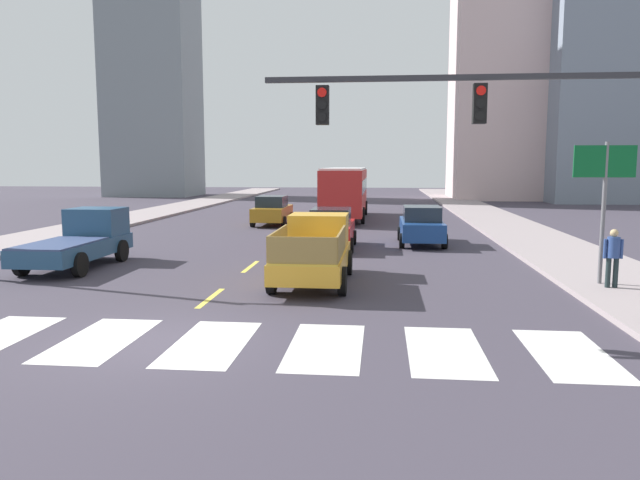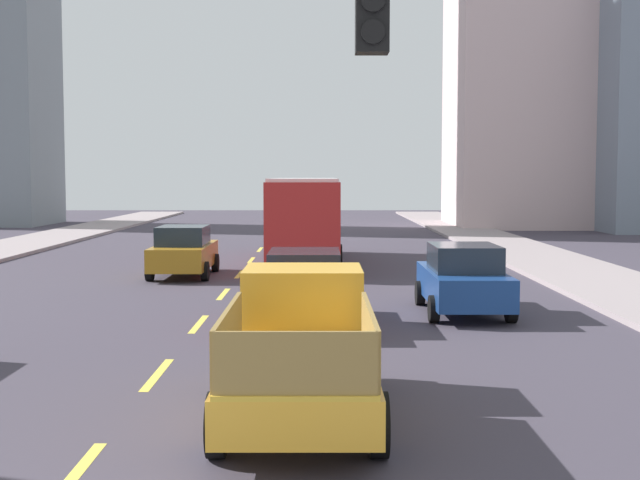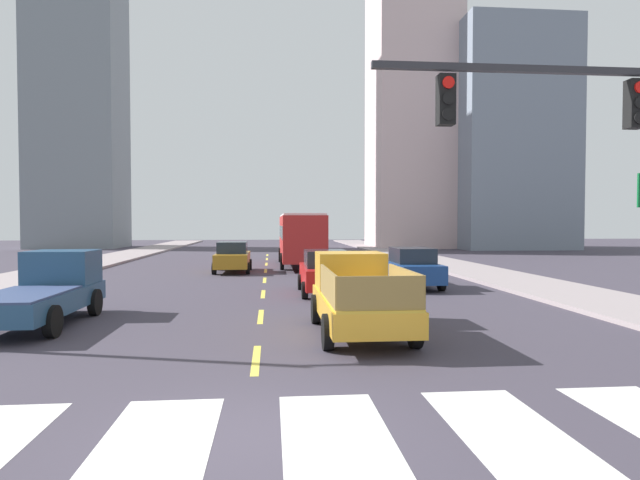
% 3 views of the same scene
% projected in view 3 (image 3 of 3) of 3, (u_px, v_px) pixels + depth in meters
% --- Properties ---
extents(ground_plane, '(160.00, 160.00, 0.00)m').
position_uv_depth(ground_plane, '(248.00, 439.00, 6.88)').
color(ground_plane, '#3D3844').
extents(sidewalk_right, '(3.92, 110.00, 0.15)m').
position_uv_depth(sidewalk_right, '(506.00, 278.00, 25.87)').
color(sidewalk_right, gray).
rests_on(sidewalk_right, ground).
extents(sidewalk_left, '(3.92, 110.00, 0.15)m').
position_uv_depth(sidewalk_left, '(0.00, 284.00, 23.71)').
color(sidewalk_left, gray).
rests_on(sidewalk_left, ground).
extents(crosswalk_stripe_3, '(1.44, 3.22, 0.01)m').
position_uv_depth(crosswalk_stripe_3, '(156.00, 442.00, 6.77)').
color(crosswalk_stripe_3, silver).
rests_on(crosswalk_stripe_3, ground).
extents(crosswalk_stripe_4, '(1.44, 3.22, 0.01)m').
position_uv_depth(crosswalk_stripe_4, '(336.00, 435.00, 6.98)').
color(crosswalk_stripe_4, silver).
rests_on(crosswalk_stripe_4, ground).
extents(crosswalk_stripe_5, '(1.44, 3.22, 0.01)m').
position_uv_depth(crosswalk_stripe_5, '(506.00, 429.00, 7.20)').
color(crosswalk_stripe_5, silver).
rests_on(crosswalk_stripe_5, ground).
extents(lane_dash_0, '(0.16, 2.40, 0.01)m').
position_uv_depth(lane_dash_0, '(256.00, 359.00, 10.86)').
color(lane_dash_0, '#E0CD49').
rests_on(lane_dash_0, ground).
extents(lane_dash_1, '(0.16, 2.40, 0.01)m').
position_uv_depth(lane_dash_1, '(261.00, 316.00, 15.83)').
color(lane_dash_1, '#E0CD49').
rests_on(lane_dash_1, ground).
extents(lane_dash_2, '(0.16, 2.40, 0.01)m').
position_uv_depth(lane_dash_2, '(263.00, 294.00, 20.81)').
color(lane_dash_2, '#E0CD49').
rests_on(lane_dash_2, ground).
extents(lane_dash_3, '(0.16, 2.40, 0.01)m').
position_uv_depth(lane_dash_3, '(265.00, 280.00, 25.79)').
color(lane_dash_3, '#E0CD49').
rests_on(lane_dash_3, ground).
extents(lane_dash_4, '(0.16, 2.40, 0.01)m').
position_uv_depth(lane_dash_4, '(266.00, 271.00, 30.76)').
color(lane_dash_4, '#E0CD49').
rests_on(lane_dash_4, ground).
extents(lane_dash_5, '(0.16, 2.40, 0.01)m').
position_uv_depth(lane_dash_5, '(266.00, 264.00, 35.74)').
color(lane_dash_5, '#E0CD49').
rests_on(lane_dash_5, ground).
extents(lane_dash_6, '(0.16, 2.40, 0.01)m').
position_uv_depth(lane_dash_6, '(267.00, 259.00, 40.71)').
color(lane_dash_6, '#E0CD49').
rests_on(lane_dash_6, ground).
extents(lane_dash_7, '(0.16, 2.40, 0.01)m').
position_uv_depth(lane_dash_7, '(267.00, 255.00, 45.69)').
color(lane_dash_7, '#E0CD49').
rests_on(lane_dash_7, ground).
extents(pickup_stakebed, '(2.18, 5.20, 1.96)m').
position_uv_depth(pickup_stakebed, '(357.00, 295.00, 13.72)').
color(pickup_stakebed, gold).
rests_on(pickup_stakebed, ground).
extents(pickup_dark, '(2.18, 5.20, 1.96)m').
position_uv_depth(pickup_dark, '(46.00, 290.00, 14.83)').
color(pickup_dark, navy).
rests_on(pickup_dark, ground).
extents(city_bus, '(2.72, 10.80, 3.32)m').
position_uv_depth(city_bus, '(300.00, 236.00, 34.43)').
color(city_bus, red).
rests_on(city_bus, ground).
extents(sedan_near_right, '(2.02, 4.40, 1.72)m').
position_uv_depth(sedan_near_right, '(411.00, 268.00, 22.89)').
color(sedan_near_right, navy).
rests_on(sedan_near_right, ground).
extents(sedan_far, '(2.02, 4.40, 1.72)m').
position_uv_depth(sedan_far, '(233.00, 257.00, 29.98)').
color(sedan_far, '#A6721B').
rests_on(sedan_far, ground).
extents(sedan_mid, '(2.02, 4.40, 1.72)m').
position_uv_depth(sedan_mid, '(325.00, 272.00, 20.84)').
color(sedan_mid, red).
rests_on(sedan_mid, ground).
extents(tower_tall_centre, '(9.32, 7.65, 41.89)m').
position_uv_depth(tower_tall_centre, '(77.00, 58.00, 58.68)').
color(tower_tall_centre, gray).
rests_on(tower_tall_centre, ground).
extents(block_mid_left, '(9.07, 9.71, 32.72)m').
position_uv_depth(block_mid_left, '(412.00, 103.00, 60.11)').
color(block_mid_left, beige).
rests_on(block_mid_left, ground).
extents(block_low_left, '(11.78, 9.04, 23.80)m').
position_uv_depth(block_low_left, '(509.00, 138.00, 57.02)').
color(block_low_left, gray).
rests_on(block_low_left, ground).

